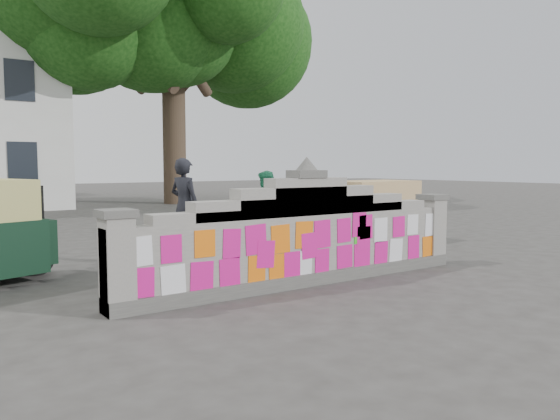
{
  "coord_description": "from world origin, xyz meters",
  "views": [
    {
      "loc": [
        -5.27,
        -6.69,
        1.88
      ],
      "look_at": [
        0.2,
        1.0,
        1.1
      ],
      "focal_mm": 35.0,
      "sensor_mm": 36.0,
      "label": 1
    }
  ],
  "objects_px": {
    "cyclist_bike": "(185,238)",
    "pedestrian": "(266,208)",
    "cyclist_rider": "(185,219)",
    "rickshaw_right": "(371,211)"
  },
  "relations": [
    {
      "from": "cyclist_bike",
      "to": "pedestrian",
      "type": "relative_size",
      "value": 1.13
    },
    {
      "from": "cyclist_bike",
      "to": "pedestrian",
      "type": "bearing_deg",
      "value": -86.7
    },
    {
      "from": "cyclist_rider",
      "to": "pedestrian",
      "type": "relative_size",
      "value": 1.01
    },
    {
      "from": "cyclist_bike",
      "to": "pedestrian",
      "type": "distance_m",
      "value": 2.93
    },
    {
      "from": "cyclist_rider",
      "to": "rickshaw_right",
      "type": "xyz_separation_m",
      "value": [
        5.0,
        0.16,
        -0.1
      ]
    },
    {
      "from": "cyclist_rider",
      "to": "pedestrian",
      "type": "xyz_separation_m",
      "value": [
        2.65,
        1.21,
        -0.01
      ]
    },
    {
      "from": "cyclist_bike",
      "to": "rickshaw_right",
      "type": "distance_m",
      "value": 5.01
    },
    {
      "from": "pedestrian",
      "to": "rickshaw_right",
      "type": "height_order",
      "value": "pedestrian"
    },
    {
      "from": "rickshaw_right",
      "to": "cyclist_bike",
      "type": "bearing_deg",
      "value": -1.17
    },
    {
      "from": "cyclist_bike",
      "to": "cyclist_rider",
      "type": "distance_m",
      "value": 0.36
    }
  ]
}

